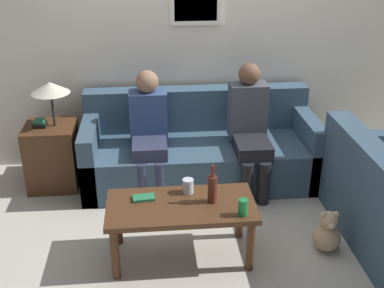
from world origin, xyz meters
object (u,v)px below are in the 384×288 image
(wine_bottle, at_px, (212,188))
(person_left, at_px, (149,129))
(drinking_glass, at_px, (188,186))
(coffee_table, at_px, (181,212))
(person_right, at_px, (250,125))
(teddy_bear, at_px, (327,233))
(couch_main, at_px, (200,151))

(wine_bottle, bearing_deg, person_left, 112.58)
(drinking_glass, bearing_deg, wine_bottle, -41.83)
(coffee_table, height_order, drinking_glass, drinking_glass)
(person_right, height_order, teddy_bear, person_right)
(drinking_glass, bearing_deg, person_right, 53.48)
(person_left, bearing_deg, couch_main, 16.19)
(coffee_table, xyz_separation_m, wine_bottle, (0.23, 0.01, 0.18))
(drinking_glass, bearing_deg, coffee_table, -112.07)
(couch_main, xyz_separation_m, person_left, (-0.48, -0.14, 0.31))
(wine_bottle, distance_m, drinking_glass, 0.22)
(drinking_glass, xyz_separation_m, person_right, (0.64, 0.86, 0.10))
(wine_bottle, bearing_deg, teddy_bear, -2.66)
(drinking_glass, xyz_separation_m, teddy_bear, (1.04, -0.19, -0.36))
(coffee_table, distance_m, wine_bottle, 0.29)
(couch_main, distance_m, wine_bottle, 1.22)
(couch_main, xyz_separation_m, coffee_table, (-0.27, -1.20, 0.10))
(person_right, xyz_separation_m, teddy_bear, (0.41, -1.05, -0.47))
(couch_main, distance_m, person_left, 0.58)
(person_left, distance_m, person_right, 0.91)
(drinking_glass, height_order, person_right, person_right)
(couch_main, bearing_deg, person_left, -163.81)
(coffee_table, relative_size, person_right, 0.93)
(coffee_table, height_order, wine_bottle, wine_bottle)
(teddy_bear, bearing_deg, drinking_glass, 169.89)
(teddy_bear, bearing_deg, wine_bottle, 177.34)
(person_right, bearing_deg, person_left, 177.08)
(wine_bottle, xyz_separation_m, person_right, (0.47, 1.00, 0.05))
(couch_main, height_order, person_left, person_left)
(wine_bottle, height_order, person_left, person_left)
(wine_bottle, bearing_deg, couch_main, 88.11)
(coffee_table, xyz_separation_m, teddy_bear, (1.11, -0.03, -0.24))
(coffee_table, bearing_deg, couch_main, 77.55)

